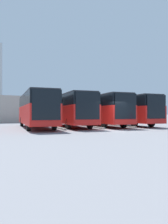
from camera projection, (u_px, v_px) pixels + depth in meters
ground_plane at (116, 130)px, 18.72m from camera, size 600.00×600.00×0.00m
bus_0 at (125, 110)px, 26.70m from camera, size 3.60×12.00×3.41m
curb_divider_0 at (121, 126)px, 24.31m from camera, size 0.81×5.74×0.15m
bus_1 at (99, 110)px, 25.10m from camera, size 3.60×12.00×3.41m
curb_divider_1 at (92, 127)px, 22.72m from camera, size 0.81×5.74×0.15m
bus_2 at (68, 110)px, 23.75m from camera, size 3.60×12.00×3.41m
curb_divider_2 at (58, 128)px, 21.36m from camera, size 0.81×5.74×0.15m
bus_3 at (36, 109)px, 21.76m from camera, size 3.60×12.00×3.41m
station_building at (40, 110)px, 42.25m from camera, size 34.67×15.94×4.28m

